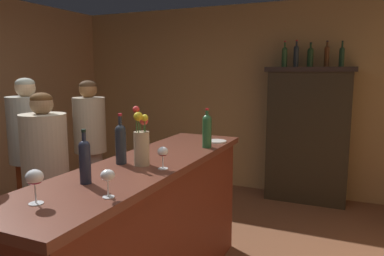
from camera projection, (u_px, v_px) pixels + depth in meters
name	position (u px, v px, depth m)	size (l,w,h in m)	color
wall_back	(237.00, 98.00, 5.36)	(5.20, 0.12, 2.62)	tan
bar_counter	(147.00, 236.00, 2.59)	(0.60, 2.36, 1.08)	#5F2618
display_cabinet	(308.00, 133.00, 4.74)	(1.09, 0.40, 1.75)	black
wine_bottle_riesling	(85.00, 160.00, 2.01)	(0.06, 0.06, 0.30)	#1F2437
wine_bottle_merlot	(207.00, 130.00, 2.96)	(0.08, 0.08, 0.32)	#22512D
wine_bottle_syrah	(121.00, 142.00, 2.44)	(0.07, 0.07, 0.34)	#212831
wine_glass_front	(163.00, 153.00, 2.31)	(0.07, 0.07, 0.14)	white
wine_glass_mid	(108.00, 176.00, 1.78)	(0.07, 0.07, 0.14)	white
wine_glass_rear	(35.00, 179.00, 1.69)	(0.08, 0.08, 0.17)	white
flower_arrangement	(141.00, 141.00, 2.40)	(0.11, 0.13, 0.39)	tan
cheese_plate	(216.00, 141.00, 3.22)	(0.18, 0.18, 0.01)	white
display_bottle_left	(284.00, 56.00, 4.72)	(0.07, 0.07, 0.33)	#264B28
display_bottle_midleft	(296.00, 55.00, 4.66)	(0.07, 0.07, 0.34)	#222931
display_bottle_center	(310.00, 56.00, 4.60)	(0.08, 0.08, 0.30)	#1E391D
display_bottle_midright	(327.00, 55.00, 4.52)	(0.06, 0.06, 0.32)	#4D2812
display_bottle_right	(342.00, 56.00, 4.45)	(0.06, 0.06, 0.31)	#1B3722
patron_in_grey	(46.00, 178.00, 2.99)	(0.36, 0.36, 1.53)	#B8A88E
patron_tall	(90.00, 146.00, 4.05)	(0.35, 0.35, 1.60)	gray
patron_redhead	(30.00, 157.00, 3.47)	(0.36, 0.36, 1.64)	maroon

